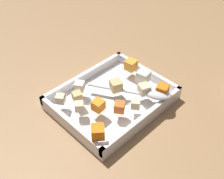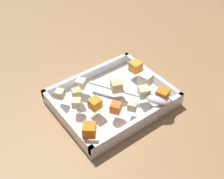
% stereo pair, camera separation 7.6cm
% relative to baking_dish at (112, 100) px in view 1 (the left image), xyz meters
% --- Properties ---
extents(ground_plane, '(4.00, 4.00, 0.00)m').
position_rel_baking_dish_xyz_m(ground_plane, '(-0.02, 0.00, -0.01)').
color(ground_plane, '#936D47').
extents(baking_dish, '(0.31, 0.25, 0.04)m').
position_rel_baking_dish_xyz_m(baking_dish, '(0.00, 0.00, 0.00)').
color(baking_dish, silver).
rests_on(baking_dish, ground_plane).
extents(carrot_chunk_near_spoon, '(0.04, 0.04, 0.03)m').
position_rel_baking_dish_xyz_m(carrot_chunk_near_spoon, '(0.13, 0.09, 0.04)').
color(carrot_chunk_near_spoon, orange).
rests_on(carrot_chunk_near_spoon, baking_dish).
extents(carrot_chunk_corner_ne, '(0.03, 0.03, 0.03)m').
position_rel_baking_dish_xyz_m(carrot_chunk_corner_ne, '(-0.11, -0.03, 0.04)').
color(carrot_chunk_corner_ne, orange).
rests_on(carrot_chunk_corner_ne, baking_dish).
extents(carrot_chunk_corner_nw, '(0.04, 0.04, 0.03)m').
position_rel_baking_dish_xyz_m(carrot_chunk_corner_nw, '(-0.09, 0.10, 0.04)').
color(carrot_chunk_corner_nw, orange).
rests_on(carrot_chunk_corner_nw, baking_dish).
extents(carrot_chunk_corner_sw, '(0.03, 0.03, 0.03)m').
position_rel_baking_dish_xyz_m(carrot_chunk_corner_sw, '(0.07, 0.02, 0.04)').
color(carrot_chunk_corner_sw, orange).
rests_on(carrot_chunk_corner_sw, baking_dish).
extents(carrot_chunk_heap_side, '(0.04, 0.04, 0.03)m').
position_rel_baking_dish_xyz_m(carrot_chunk_heap_side, '(0.04, 0.06, 0.04)').
color(carrot_chunk_heap_side, orange).
rests_on(carrot_chunk_heap_side, baking_dish).
extents(potato_chunk_near_right, '(0.03, 0.03, 0.02)m').
position_rel_baking_dish_xyz_m(potato_chunk_near_right, '(0.09, -0.04, 0.04)').
color(potato_chunk_near_right, tan).
rests_on(potato_chunk_near_right, baking_dish).
extents(potato_chunk_heap_top, '(0.03, 0.03, 0.02)m').
position_rel_baking_dish_xyz_m(potato_chunk_heap_top, '(0.10, -0.01, 0.04)').
color(potato_chunk_heap_top, beige).
rests_on(potato_chunk_heap_top, baking_dish).
extents(potato_chunk_far_left, '(0.04, 0.04, 0.03)m').
position_rel_baking_dish_xyz_m(potato_chunk_far_left, '(-0.01, 0.00, 0.04)').
color(potato_chunk_far_left, tan).
rests_on(potato_chunk_far_left, baking_dish).
extents(potato_chunk_mid_left, '(0.04, 0.04, 0.03)m').
position_rel_baking_dish_xyz_m(potato_chunk_mid_left, '(-0.06, 0.06, 0.04)').
color(potato_chunk_mid_left, beige).
rests_on(potato_chunk_mid_left, baking_dish).
extents(potato_chunk_mid_right, '(0.03, 0.03, 0.02)m').
position_rel_baking_dish_xyz_m(potato_chunk_mid_right, '(0.12, -0.07, 0.04)').
color(potato_chunk_mid_right, beige).
rests_on(potato_chunk_mid_right, baking_dish).
extents(potato_chunk_near_left, '(0.03, 0.03, 0.02)m').
position_rel_baking_dish_xyz_m(potato_chunk_near_left, '(-0.00, 0.08, 0.04)').
color(potato_chunk_near_left, beige).
rests_on(potato_chunk_near_left, baking_dish).
extents(parsnip_chunk_far_right, '(0.04, 0.04, 0.03)m').
position_rel_baking_dish_xyz_m(parsnip_chunk_far_right, '(-0.10, 0.03, 0.05)').
color(parsnip_chunk_far_right, silver).
rests_on(parsnip_chunk_far_right, baking_dish).
extents(parsnip_chunk_corner_se, '(0.03, 0.03, 0.03)m').
position_rel_baking_dish_xyz_m(parsnip_chunk_corner_se, '(0.06, -0.07, 0.04)').
color(parsnip_chunk_corner_se, silver).
rests_on(parsnip_chunk_corner_se, baking_dish).
extents(serving_spoon, '(0.14, 0.21, 0.02)m').
position_rel_baking_dish_xyz_m(serving_spoon, '(-0.07, 0.09, 0.04)').
color(serving_spoon, silver).
rests_on(serving_spoon, baking_dish).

